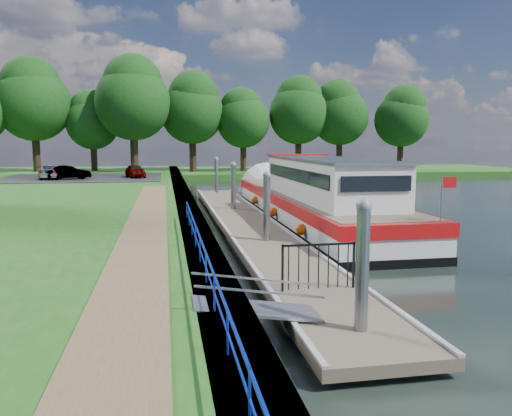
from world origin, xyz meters
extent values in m
plane|color=black|center=(0.00, 0.00, 0.00)|extent=(160.00, 160.00, 0.00)
cube|color=#473D2D|center=(-2.55, 15.00, 0.39)|extent=(1.10, 90.00, 0.78)
cube|color=#1E5017|center=(12.00, 52.00, 0.30)|extent=(60.00, 18.00, 0.60)
cube|color=brown|center=(-4.40, 8.00, 0.80)|extent=(1.60, 40.00, 0.05)
cube|color=black|center=(-11.00, 38.00, 0.81)|extent=(14.00, 12.00, 0.06)
cube|color=#0C2DBF|center=(-2.75, 3.00, 1.48)|extent=(0.04, 18.00, 0.04)
cube|color=#0C2DBF|center=(-2.75, 3.00, 1.12)|extent=(0.03, 18.00, 0.03)
cylinder|color=#0C2DBF|center=(-2.75, -4.00, 1.14)|extent=(0.04, 0.04, 0.72)
cylinder|color=#0C2DBF|center=(-2.75, -2.00, 1.14)|extent=(0.04, 0.04, 0.72)
cylinder|color=#0C2DBF|center=(-2.75, 0.00, 1.14)|extent=(0.04, 0.04, 0.72)
cylinder|color=#0C2DBF|center=(-2.75, 2.00, 1.14)|extent=(0.04, 0.04, 0.72)
cylinder|color=#0C2DBF|center=(-2.75, 4.00, 1.14)|extent=(0.04, 0.04, 0.72)
cylinder|color=#0C2DBF|center=(-2.75, 6.00, 1.14)|extent=(0.04, 0.04, 0.72)
cylinder|color=#0C2DBF|center=(-2.75, 8.00, 1.14)|extent=(0.04, 0.04, 0.72)
cylinder|color=#0C2DBF|center=(-2.75, 10.00, 1.14)|extent=(0.04, 0.04, 0.72)
cylinder|color=#0C2DBF|center=(-2.75, 12.00, 1.14)|extent=(0.04, 0.04, 0.72)
cube|color=brown|center=(0.00, 13.00, 0.28)|extent=(2.50, 30.00, 0.24)
cube|color=#9EA0A3|center=(0.00, 1.00, 0.05)|extent=(2.30, 5.00, 0.30)
cube|color=#9EA0A3|center=(0.00, 9.00, 0.05)|extent=(2.30, 5.00, 0.30)
cube|color=#9EA0A3|center=(0.00, 17.00, 0.05)|extent=(2.30, 5.00, 0.30)
cube|color=#9EA0A3|center=(0.00, 25.00, 0.05)|extent=(2.30, 5.00, 0.30)
cube|color=#9EA0A3|center=(1.19, 13.00, 0.43)|extent=(0.12, 30.00, 0.06)
cube|color=#9EA0A3|center=(-1.19, 13.00, 0.43)|extent=(0.12, 30.00, 0.06)
cylinder|color=gray|center=(0.00, -0.50, 1.10)|extent=(0.26, 0.26, 3.40)
sphere|color=gray|center=(0.00, -0.50, 2.80)|extent=(0.30, 0.30, 0.30)
cylinder|color=gray|center=(0.00, 8.50, 1.10)|extent=(0.26, 0.26, 3.40)
sphere|color=gray|center=(0.00, 8.50, 2.80)|extent=(0.30, 0.30, 0.30)
cylinder|color=gray|center=(0.00, 17.50, 1.10)|extent=(0.26, 0.26, 3.40)
sphere|color=gray|center=(0.00, 17.50, 2.80)|extent=(0.30, 0.30, 0.30)
cylinder|color=gray|center=(0.00, 26.50, 1.10)|extent=(0.26, 0.26, 3.40)
sphere|color=gray|center=(0.00, 26.50, 2.80)|extent=(0.30, 0.30, 0.30)
cube|color=#A5A8AD|center=(-1.85, 0.50, 0.60)|extent=(2.58, 1.00, 0.43)
cube|color=#A5A8AD|center=(-1.85, 0.02, 1.10)|extent=(2.58, 0.04, 0.41)
cube|color=#A5A8AD|center=(-1.85, 0.98, 1.10)|extent=(2.58, 0.04, 0.41)
cube|color=black|center=(-0.90, 2.20, 0.98)|extent=(0.05, 0.05, 1.15)
cube|color=black|center=(0.90, 2.20, 0.98)|extent=(0.05, 0.05, 1.15)
cube|color=black|center=(0.00, 2.20, 1.52)|extent=(1.85, 0.05, 0.05)
cube|color=black|center=(-0.75, 2.20, 0.98)|extent=(0.02, 0.02, 1.10)
cube|color=black|center=(-0.50, 2.20, 0.98)|extent=(0.02, 0.02, 1.10)
cube|color=black|center=(-0.25, 2.20, 0.98)|extent=(0.02, 0.02, 1.10)
cube|color=black|center=(0.00, 2.20, 0.98)|extent=(0.02, 0.02, 1.10)
cube|color=black|center=(0.25, 2.20, 0.98)|extent=(0.02, 0.02, 1.10)
cube|color=black|center=(0.50, 2.20, 0.98)|extent=(0.02, 0.02, 1.10)
cube|color=black|center=(0.75, 2.20, 0.98)|extent=(0.02, 0.02, 1.10)
cube|color=black|center=(3.60, 15.12, 0.02)|extent=(4.00, 20.00, 0.55)
cube|color=silver|center=(3.60, 15.12, 0.62)|extent=(3.96, 19.90, 0.65)
cube|color=#B00C0E|center=(3.60, 15.12, 1.18)|extent=(4.04, 20.00, 0.48)
cube|color=brown|center=(3.60, 15.12, 1.42)|extent=(3.68, 19.20, 0.04)
cone|color=silver|center=(3.60, 25.52, 0.55)|extent=(4.00, 1.50, 4.00)
cube|color=silver|center=(3.60, 12.62, 2.30)|extent=(3.00, 11.00, 1.75)
cube|color=gray|center=(3.60, 12.62, 3.22)|extent=(3.10, 11.20, 0.10)
cube|color=black|center=(2.08, 12.62, 2.55)|extent=(0.04, 10.00, 0.55)
cube|color=black|center=(5.12, 12.62, 2.55)|extent=(0.04, 10.00, 0.55)
cube|color=black|center=(3.60, 18.17, 2.55)|extent=(2.60, 0.04, 0.55)
cube|color=black|center=(3.60, 7.07, 2.55)|extent=(2.60, 0.04, 0.55)
cube|color=#B00C0E|center=(3.60, 17.82, 3.30)|extent=(3.20, 1.60, 0.06)
cylinder|color=gray|center=(5.10, 5.42, 2.15)|extent=(0.05, 0.05, 1.50)
cube|color=#B00C0E|center=(5.35, 5.42, 2.70)|extent=(0.50, 0.02, 0.35)
sphere|color=orange|center=(1.48, 9.12, 0.65)|extent=(0.44, 0.44, 0.44)
sphere|color=orange|center=(1.48, 14.12, 0.65)|extent=(0.44, 0.44, 0.44)
sphere|color=orange|center=(1.48, 19.12, 0.65)|extent=(0.44, 0.44, 0.44)
imported|color=#594C47|center=(2.40, 8.63, 2.30)|extent=(0.53, 0.70, 1.72)
cylinder|color=#332316|center=(-17.49, 49.36, 2.70)|extent=(0.83, 0.83, 4.21)
sphere|color=#103510|center=(-17.49, 49.36, 8.08)|extent=(7.95, 7.95, 7.95)
sphere|color=#103510|center=(-17.71, 49.47, 10.07)|extent=(6.31, 6.31, 6.31)
cylinder|color=#332316|center=(-11.50, 49.87, 2.15)|extent=(0.70, 0.70, 3.10)
sphere|color=#103510|center=(-11.50, 49.87, 6.11)|extent=(5.85, 5.85, 5.85)
sphere|color=#103510|center=(-11.67, 50.04, 7.57)|extent=(4.65, 4.65, 4.65)
cylinder|color=#332316|center=(-6.89, 47.36, 2.75)|extent=(0.84, 0.84, 4.29)
sphere|color=#103510|center=(-6.89, 47.36, 8.23)|extent=(8.10, 8.10, 8.10)
sphere|color=#103510|center=(-6.84, 47.51, 10.25)|extent=(6.44, 6.44, 6.44)
cylinder|color=#332316|center=(-0.41, 49.36, 2.52)|extent=(0.79, 0.79, 3.83)
sphere|color=#103510|center=(-0.41, 49.36, 7.42)|extent=(7.24, 7.24, 7.24)
sphere|color=#103510|center=(-0.22, 49.13, 9.23)|extent=(5.75, 5.75, 5.75)
cylinder|color=#332316|center=(5.49, 49.09, 2.23)|extent=(0.72, 0.72, 3.26)
sphere|color=#103510|center=(5.49, 49.09, 6.40)|extent=(6.16, 6.16, 6.16)
sphere|color=#103510|center=(5.30, 49.34, 7.93)|extent=(4.89, 4.89, 4.89)
cylinder|color=#332316|center=(12.25, 49.38, 2.49)|extent=(0.78, 0.78, 3.77)
sphere|color=#103510|center=(12.25, 49.38, 7.31)|extent=(7.13, 7.13, 7.13)
sphere|color=#103510|center=(12.38, 49.62, 9.09)|extent=(5.66, 5.66, 5.66)
cylinder|color=#332316|center=(17.42, 49.40, 2.42)|extent=(0.77, 0.77, 3.65)
sphere|color=#103510|center=(17.42, 49.40, 7.09)|extent=(6.89, 6.89, 6.89)
sphere|color=#103510|center=(17.07, 49.41, 8.81)|extent=(5.47, 5.47, 5.47)
cylinder|color=#332316|center=(24.52, 47.52, 2.30)|extent=(0.74, 0.74, 3.41)
sphere|color=#103510|center=(24.52, 47.52, 6.66)|extent=(6.43, 6.43, 6.43)
sphere|color=#103510|center=(24.75, 47.30, 8.26)|extent=(5.11, 5.11, 5.11)
imported|color=#999999|center=(-6.26, 37.09, 1.42)|extent=(2.20, 3.66, 1.17)
imported|color=#999999|center=(-11.75, 35.70, 1.42)|extent=(3.77, 2.49, 1.17)
imported|color=#999999|center=(-13.17, 36.62, 1.44)|extent=(1.91, 4.28, 1.22)
camera|label=1|loc=(-3.62, -9.16, 3.97)|focal=35.00mm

